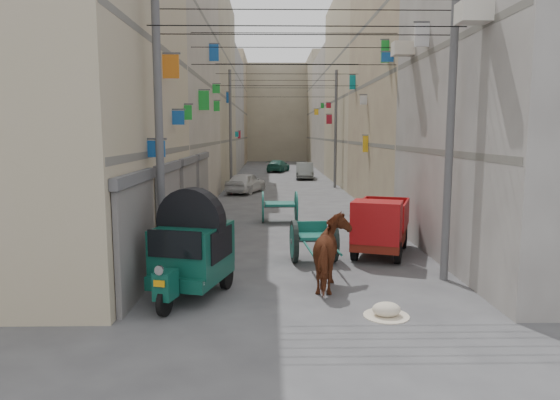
{
  "coord_description": "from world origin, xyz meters",
  "views": [
    {
      "loc": [
        -0.86,
        -6.41,
        3.74
      ],
      "look_at": [
        -0.62,
        6.5,
        2.02
      ],
      "focal_mm": 32.0,
      "sensor_mm": 36.0,
      "label": 1
    }
  ],
  "objects_px": {
    "auto_rickshaw": "(192,248)",
    "second_cart": "(280,206)",
    "feed_sack": "(386,309)",
    "distant_car_grey": "(305,171)",
    "distant_car_white": "(246,183)",
    "horse": "(333,253)",
    "mini_truck": "(380,229)",
    "distant_car_green": "(278,166)",
    "tonga_cart": "(314,240)"
  },
  "relations": [
    {
      "from": "auto_rickshaw",
      "to": "second_cart",
      "type": "bearing_deg",
      "value": 92.36
    },
    {
      "from": "auto_rickshaw",
      "to": "feed_sack",
      "type": "distance_m",
      "value": 4.55
    },
    {
      "from": "distant_car_grey",
      "to": "feed_sack",
      "type": "bearing_deg",
      "value": -87.84
    },
    {
      "from": "distant_car_white",
      "to": "horse",
      "type": "bearing_deg",
      "value": 118.06
    },
    {
      "from": "second_cart",
      "to": "feed_sack",
      "type": "distance_m",
      "value": 11.28
    },
    {
      "from": "mini_truck",
      "to": "second_cart",
      "type": "relative_size",
      "value": 2.29
    },
    {
      "from": "mini_truck",
      "to": "distant_car_grey",
      "type": "distance_m",
      "value": 26.55
    },
    {
      "from": "mini_truck",
      "to": "distant_car_green",
      "type": "bearing_deg",
      "value": 113.78
    },
    {
      "from": "tonga_cart",
      "to": "distant_car_white",
      "type": "xyz_separation_m",
      "value": [
        -2.83,
        17.19,
        0.01
      ]
    },
    {
      "from": "second_cart",
      "to": "distant_car_grey",
      "type": "bearing_deg",
      "value": 81.41
    },
    {
      "from": "distant_car_grey",
      "to": "distant_car_green",
      "type": "bearing_deg",
      "value": 108.15
    },
    {
      "from": "horse",
      "to": "second_cart",
      "type": "bearing_deg",
      "value": -75.35
    },
    {
      "from": "second_cart",
      "to": "horse",
      "type": "height_order",
      "value": "horse"
    },
    {
      "from": "tonga_cart",
      "to": "second_cart",
      "type": "distance_m",
      "value": 6.71
    },
    {
      "from": "second_cart",
      "to": "feed_sack",
      "type": "xyz_separation_m",
      "value": [
        2.01,
        -11.08,
        -0.55
      ]
    },
    {
      "from": "second_cart",
      "to": "distant_car_white",
      "type": "xyz_separation_m",
      "value": [
        -1.95,
        10.54,
        -0.05
      ]
    },
    {
      "from": "second_cart",
      "to": "feed_sack",
      "type": "bearing_deg",
      "value": -81.48
    },
    {
      "from": "horse",
      "to": "distant_car_green",
      "type": "bearing_deg",
      "value": -81.21
    },
    {
      "from": "tonga_cart",
      "to": "distant_car_green",
      "type": "distance_m",
      "value": 34.85
    },
    {
      "from": "feed_sack",
      "to": "distant_car_green",
      "type": "xyz_separation_m",
      "value": [
        -1.64,
        39.28,
        0.43
      ]
    },
    {
      "from": "mini_truck",
      "to": "horse",
      "type": "bearing_deg",
      "value": -100.67
    },
    {
      "from": "horse",
      "to": "tonga_cart",
      "type": "bearing_deg",
      "value": -76.72
    },
    {
      "from": "distant_car_white",
      "to": "distant_car_green",
      "type": "relative_size",
      "value": 0.97
    },
    {
      "from": "second_cart",
      "to": "feed_sack",
      "type": "relative_size",
      "value": 2.6
    },
    {
      "from": "auto_rickshaw",
      "to": "distant_car_green",
      "type": "relative_size",
      "value": 0.71
    },
    {
      "from": "second_cart",
      "to": "horse",
      "type": "relative_size",
      "value": 0.73
    },
    {
      "from": "tonga_cart",
      "to": "distant_car_white",
      "type": "relative_size",
      "value": 0.73
    },
    {
      "from": "mini_truck",
      "to": "distant_car_green",
      "type": "distance_m",
      "value": 34.36
    },
    {
      "from": "tonga_cart",
      "to": "distant_car_grey",
      "type": "xyz_separation_m",
      "value": [
        1.58,
        27.13,
        0.01
      ]
    },
    {
      "from": "horse",
      "to": "distant_car_white",
      "type": "distance_m",
      "value": 19.95
    },
    {
      "from": "mini_truck",
      "to": "auto_rickshaw",
      "type": "bearing_deg",
      "value": -125.63
    },
    {
      "from": "second_cart",
      "to": "auto_rickshaw",
      "type": "bearing_deg",
      "value": -104.58
    },
    {
      "from": "tonga_cart",
      "to": "mini_truck",
      "type": "relative_size",
      "value": 0.81
    },
    {
      "from": "distant_car_grey",
      "to": "distant_car_green",
      "type": "xyz_separation_m",
      "value": [
        -2.09,
        7.72,
        -0.09
      ]
    },
    {
      "from": "second_cart",
      "to": "distant_car_white",
      "type": "relative_size",
      "value": 0.4
    },
    {
      "from": "second_cart",
      "to": "tonga_cart",
      "type": "bearing_deg",
      "value": -84.19
    },
    {
      "from": "tonga_cart",
      "to": "second_cart",
      "type": "bearing_deg",
      "value": 93.05
    },
    {
      "from": "tonga_cart",
      "to": "distant_car_white",
      "type": "distance_m",
      "value": 17.42
    },
    {
      "from": "auto_rickshaw",
      "to": "distant_car_white",
      "type": "distance_m",
      "value": 20.19
    },
    {
      "from": "tonga_cart",
      "to": "horse",
      "type": "relative_size",
      "value": 1.36
    },
    {
      "from": "feed_sack",
      "to": "distant_car_green",
      "type": "relative_size",
      "value": 0.15
    },
    {
      "from": "horse",
      "to": "distant_car_white",
      "type": "relative_size",
      "value": 0.54
    },
    {
      "from": "distant_car_grey",
      "to": "horse",
      "type": "bearing_deg",
      "value": -89.58
    },
    {
      "from": "auto_rickshaw",
      "to": "distant_car_grey",
      "type": "xyz_separation_m",
      "value": [
        4.65,
        30.12,
        -0.47
      ]
    },
    {
      "from": "auto_rickshaw",
      "to": "mini_truck",
      "type": "bearing_deg",
      "value": 50.08
    },
    {
      "from": "feed_sack",
      "to": "horse",
      "type": "distance_m",
      "value": 2.23
    },
    {
      "from": "distant_car_white",
      "to": "distant_car_green",
      "type": "xyz_separation_m",
      "value": [
        2.31,
        17.66,
        -0.08
      ]
    },
    {
      "from": "tonga_cart",
      "to": "feed_sack",
      "type": "distance_m",
      "value": 4.6
    },
    {
      "from": "mini_truck",
      "to": "feed_sack",
      "type": "bearing_deg",
      "value": -81.01
    },
    {
      "from": "tonga_cart",
      "to": "feed_sack",
      "type": "relative_size",
      "value": 4.8
    }
  ]
}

